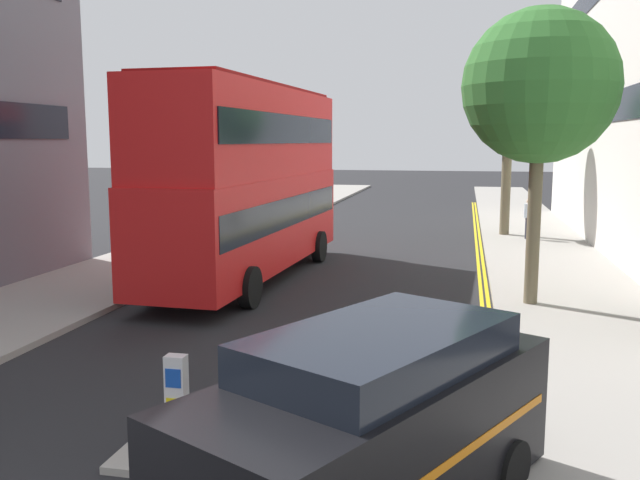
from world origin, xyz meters
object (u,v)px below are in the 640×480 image
object	(u,v)px
keep_left_bollard	(177,398)
pedestrian_far	(528,218)
double_decker_bus_away	(249,177)
taxi_minivan	(367,430)

from	to	relation	value
keep_left_bollard	pedestrian_far	world-z (taller)	pedestrian_far
pedestrian_far	keep_left_bollard	bearing A→B (deg)	-107.25
double_decker_bus_away	taxi_minivan	bearing A→B (deg)	-66.81
keep_left_bollard	double_decker_bus_away	world-z (taller)	double_decker_bus_away
double_decker_bus_away	taxi_minivan	distance (m)	13.46
double_decker_bus_away	pedestrian_far	distance (m)	12.99
keep_left_bollard	taxi_minivan	distance (m)	3.23
taxi_minivan	pedestrian_far	distance (m)	21.95
double_decker_bus_away	pedestrian_far	bearing A→B (deg)	47.33
taxi_minivan	pedestrian_far	world-z (taller)	taxi_minivan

